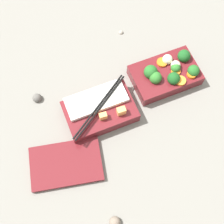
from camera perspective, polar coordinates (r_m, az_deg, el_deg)
ground_plane at (r=0.91m, az=2.52°, el=2.96°), size 3.00×3.00×0.00m
bento_tray_vegetable at (r=0.93m, az=9.94°, el=6.92°), size 0.19×0.12×0.07m
bento_tray_rice at (r=0.87m, az=-2.27°, el=0.39°), size 0.20×0.14×0.06m
bento_lid at (r=0.84m, az=-8.40°, el=-9.38°), size 0.21×0.16×0.01m
pebble_0 at (r=0.93m, az=-13.52°, el=2.49°), size 0.03×0.03×0.03m
pebble_1 at (r=0.81m, az=0.54°, el=-19.48°), size 0.03×0.03×0.03m
pebble_2 at (r=1.03m, az=1.65°, el=14.41°), size 0.02×0.02×0.02m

